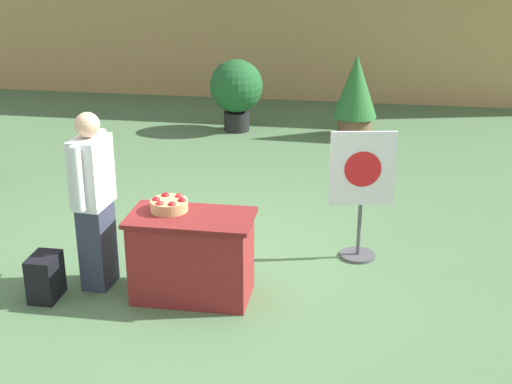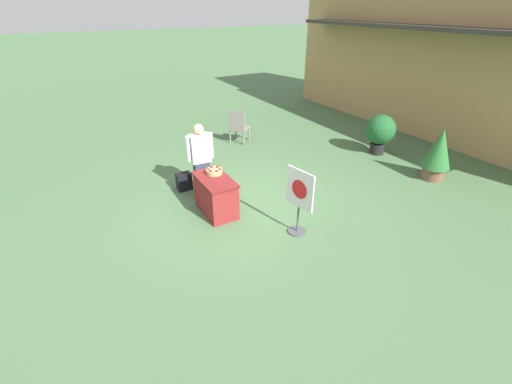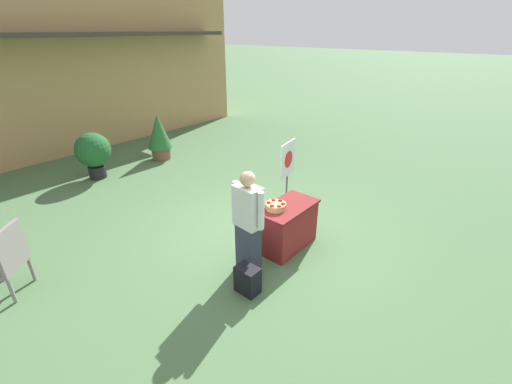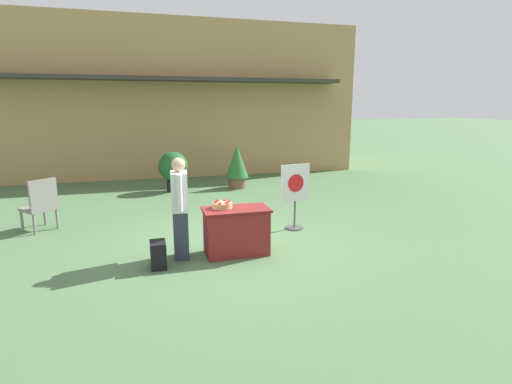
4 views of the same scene
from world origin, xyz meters
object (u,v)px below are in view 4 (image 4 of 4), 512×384
Objects in this scene: person_visitor at (180,208)px; poster_board at (295,193)px; potted_plant_far_right at (173,168)px; potted_plant_far_left at (237,165)px; apple_basket at (222,205)px; display_table at (236,231)px; patio_chair at (41,203)px; backpack at (158,255)px.

person_visitor reaches higher than poster_board.
poster_board is (2.40, 0.98, -0.11)m from person_visitor.
potted_plant_far_right is 0.89× the size of potted_plant_far_left.
apple_basket is at bearing -105.74° from potted_plant_far_left.
potted_plant_far_right is (-0.41, 5.41, -0.16)m from apple_basket.
patio_chair is at bearing 146.27° from display_table.
apple_basket reaches higher than display_table.
potted_plant_far_right is (-2.10, 4.44, -0.05)m from poster_board.
person_visitor reaches higher than backpack.
patio_chair is at bearing -132.10° from potted_plant_far_right.
potted_plant_far_left reaches higher than patio_chair.
potted_plant_far_right is at bearing -82.62° from patio_chair.
display_table is 2.65× the size of backpack.
potted_plant_far_right reaches higher than backpack.
potted_plant_far_left is at bearing 65.41° from backpack.
poster_board is 4.38m from potted_plant_far_left.
patio_chair is (-2.57, 2.25, -0.28)m from person_visitor.
person_visitor is 2.60m from poster_board.
patio_chair is at bearing 145.59° from apple_basket.
potted_plant_far_right is at bearing -164.86° from poster_board.
poster_board reaches higher than display_table.
backpack is at bearing -162.69° from apple_basket.
poster_board is at bearing 26.89° from person_visitor.
backpack is (-1.31, -0.25, -0.19)m from display_table.
apple_basket is 3.97m from patio_chair.
potted_plant_far_left is at bearing 76.65° from display_table.
potted_plant_far_right is (0.30, 5.42, -0.16)m from person_visitor.
backpack is (-1.10, -0.34, -0.65)m from apple_basket.
display_table is 0.95× the size of potted_plant_far_right.
person_visitor is 5.43m from potted_plant_far_right.
patio_chair is 4.27m from potted_plant_far_right.
backpack is at bearing -114.59° from potted_plant_far_left.
potted_plant_far_right is 1.91m from potted_plant_far_left.
apple_basket is 1.96m from poster_board.
display_table is 0.85× the size of potted_plant_far_left.
display_table is 5.59m from potted_plant_far_left.
patio_chair is (-3.49, 2.33, 0.17)m from display_table.
apple_basket is (-0.22, 0.09, 0.46)m from display_table.
person_visitor reaches higher than apple_basket.
patio_chair is (-3.27, 2.24, -0.28)m from apple_basket.
backpack is 3.39m from patio_chair.
potted_plant_far_right reaches higher than patio_chair.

